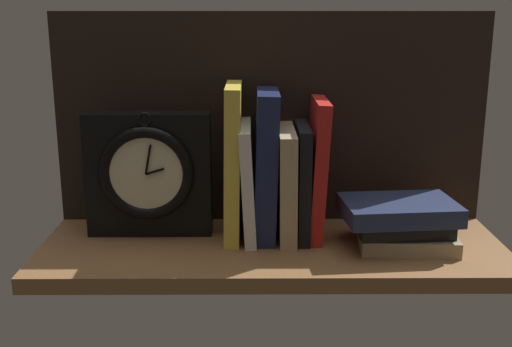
% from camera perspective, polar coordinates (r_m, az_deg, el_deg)
% --- Properties ---
extents(ground_plane, '(0.76, 0.27, 0.03)m').
position_cam_1_polar(ground_plane, '(1.05, 1.48, -6.97)').
color(ground_plane, brown).
extents(back_panel, '(0.76, 0.01, 0.37)m').
position_cam_1_polar(back_panel, '(1.12, 1.34, 4.94)').
color(back_panel, black).
rests_on(back_panel, ground_plane).
extents(book_yellow_seinlanguage, '(0.03, 0.14, 0.26)m').
position_cam_1_polar(book_yellow_seinlanguage, '(1.05, -2.08, 1.07)').
color(book_yellow_seinlanguage, gold).
rests_on(book_yellow_seinlanguage, ground_plane).
extents(book_white_catcher, '(0.03, 0.16, 0.19)m').
position_cam_1_polar(book_white_catcher, '(1.06, -0.73, -0.66)').
color(book_white_catcher, silver).
rests_on(book_white_catcher, ground_plane).
extents(book_navy_bierce, '(0.04, 0.14, 0.25)m').
position_cam_1_polar(book_navy_bierce, '(1.05, 0.90, 0.80)').
color(book_navy_bierce, '#192147').
rests_on(book_navy_bierce, ground_plane).
extents(book_tan_shortstories, '(0.03, 0.16, 0.18)m').
position_cam_1_polar(book_tan_shortstories, '(1.06, 2.75, -0.85)').
color(book_tan_shortstories, tan).
rests_on(book_tan_shortstories, ground_plane).
extents(book_black_skeptic, '(0.02, 0.14, 0.19)m').
position_cam_1_polar(book_black_skeptic, '(1.06, 4.18, -0.67)').
color(book_black_skeptic, black).
rests_on(book_black_skeptic, ground_plane).
extents(book_red_requiem, '(0.03, 0.13, 0.23)m').
position_cam_1_polar(book_red_requiem, '(1.06, 5.48, 0.43)').
color(book_red_requiem, red).
rests_on(book_red_requiem, ground_plane).
extents(framed_clock, '(0.21, 0.06, 0.21)m').
position_cam_1_polar(framed_clock, '(1.07, -9.64, -0.03)').
color(framed_clock, black).
rests_on(framed_clock, ground_plane).
extents(book_stack_side, '(0.19, 0.14, 0.08)m').
position_cam_1_polar(book_stack_side, '(1.05, 12.93, -4.28)').
color(book_stack_side, '#9E8966').
rests_on(book_stack_side, ground_plane).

